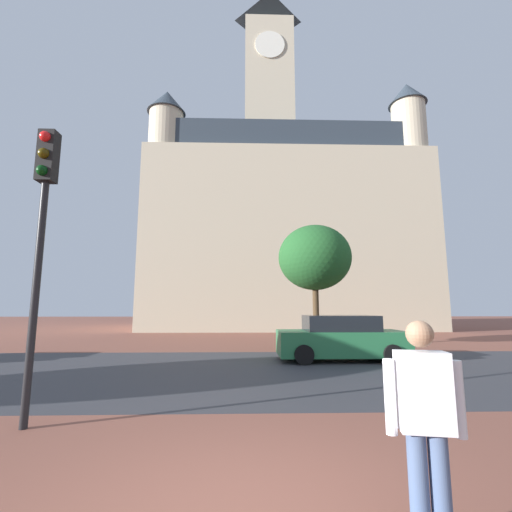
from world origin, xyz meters
The scene contains 7 objects.
ground_plane centered at (0.00, 10.00, 0.00)m, with size 120.00×120.00×0.00m, color brown.
street_asphalt_strip centered at (0.00, 7.46, 0.00)m, with size 120.00×8.51×0.00m, color #38383D.
landmark_building centered at (3.52, 29.40, 9.57)m, with size 24.04×13.21×34.57m.
person_skater centered at (1.48, -0.32, 0.96)m, with size 0.60×0.35×1.73m.
car_green centered at (3.40, 9.33, 0.75)m, with size 4.42×2.09×1.56m.
traffic_light_pole centered at (-3.35, 2.52, 3.37)m, with size 0.28×0.34×4.84m.
tree_curb_far centered at (3.32, 13.15, 4.17)m, with size 3.44×3.44×5.74m.
Camera 1 is at (0.04, -3.24, 1.84)m, focal length 24.58 mm.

